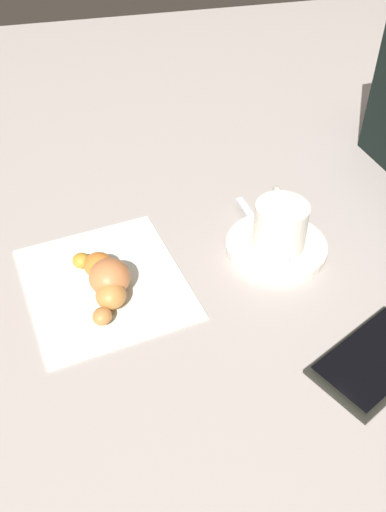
{
  "coord_description": "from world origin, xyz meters",
  "views": [
    {
      "loc": [
        -0.12,
        -0.44,
        0.45
      ],
      "look_at": [
        -0.01,
        0.02,
        0.02
      ],
      "focal_mm": 38.46,
      "sensor_mm": 36.0,
      "label": 1
    }
  ],
  "objects_px": {
    "teaspoon": "(269,241)",
    "sugar_packet": "(284,228)",
    "espresso_cup": "(280,224)",
    "cell_phone": "(376,359)",
    "saucer": "(276,247)",
    "napkin": "(105,282)",
    "croissant": "(106,278)"
  },
  "relations": [
    {
      "from": "croissant",
      "to": "napkin",
      "type": "bearing_deg",
      "value": 98.09
    },
    {
      "from": "espresso_cup",
      "to": "sugar_packet",
      "type": "xyz_separation_m",
      "value": [
        0.02,
        0.02,
        -0.03
      ]
    },
    {
      "from": "saucer",
      "to": "napkin",
      "type": "xyz_separation_m",
      "value": [
        -0.21,
        -0.01,
        -0.0
      ]
    },
    {
      "from": "saucer",
      "to": "espresso_cup",
      "type": "height_order",
      "value": "espresso_cup"
    },
    {
      "from": "teaspoon",
      "to": "cell_phone",
      "type": "relative_size",
      "value": 0.93
    },
    {
      "from": "espresso_cup",
      "to": "sugar_packet",
      "type": "relative_size",
      "value": 1.66
    },
    {
      "from": "espresso_cup",
      "to": "cell_phone",
      "type": "relative_size",
      "value": 0.62
    },
    {
      "from": "teaspoon",
      "to": "croissant",
      "type": "height_order",
      "value": "croissant"
    },
    {
      "from": "saucer",
      "to": "teaspoon",
      "type": "height_order",
      "value": "teaspoon"
    },
    {
      "from": "teaspoon",
      "to": "sugar_packet",
      "type": "relative_size",
      "value": 2.5
    },
    {
      "from": "napkin",
      "to": "teaspoon",
      "type": "bearing_deg",
      "value": 2.97
    },
    {
      "from": "espresso_cup",
      "to": "croissant",
      "type": "relative_size",
      "value": 0.77
    },
    {
      "from": "sugar_packet",
      "to": "croissant",
      "type": "bearing_deg",
      "value": 64.39
    },
    {
      "from": "teaspoon",
      "to": "sugar_packet",
      "type": "distance_m",
      "value": 0.03
    },
    {
      "from": "sugar_packet",
      "to": "cell_phone",
      "type": "height_order",
      "value": "sugar_packet"
    },
    {
      "from": "sugar_packet",
      "to": "napkin",
      "type": "xyz_separation_m",
      "value": [
        -0.23,
        -0.03,
        -0.01
      ]
    },
    {
      "from": "sugar_packet",
      "to": "cell_phone",
      "type": "xyz_separation_m",
      "value": [
        0.02,
        -0.21,
        -0.01
      ]
    },
    {
      "from": "saucer",
      "to": "espresso_cup",
      "type": "bearing_deg",
      "value": 37.0
    },
    {
      "from": "espresso_cup",
      "to": "sugar_packet",
      "type": "height_order",
      "value": "espresso_cup"
    },
    {
      "from": "saucer",
      "to": "teaspoon",
      "type": "xyz_separation_m",
      "value": [
        -0.01,
        0.0,
        0.01
      ]
    },
    {
      "from": "saucer",
      "to": "croissant",
      "type": "xyz_separation_m",
      "value": [
        -0.21,
        -0.02,
        0.01
      ]
    },
    {
      "from": "saucer",
      "to": "espresso_cup",
      "type": "relative_size",
      "value": 1.31
    },
    {
      "from": "saucer",
      "to": "sugar_packet",
      "type": "distance_m",
      "value": 0.03
    },
    {
      "from": "saucer",
      "to": "napkin",
      "type": "relative_size",
      "value": 0.64
    },
    {
      "from": "saucer",
      "to": "teaspoon",
      "type": "bearing_deg",
      "value": 161.87
    },
    {
      "from": "teaspoon",
      "to": "cell_phone",
      "type": "distance_m",
      "value": 0.19
    },
    {
      "from": "sugar_packet",
      "to": "saucer",
      "type": "bearing_deg",
      "value": 104.84
    },
    {
      "from": "espresso_cup",
      "to": "croissant",
      "type": "height_order",
      "value": "espresso_cup"
    },
    {
      "from": "napkin",
      "to": "croissant",
      "type": "distance_m",
      "value": 0.02
    },
    {
      "from": "espresso_cup",
      "to": "saucer",
      "type": "bearing_deg",
      "value": -143.0
    },
    {
      "from": "sugar_packet",
      "to": "cell_phone",
      "type": "bearing_deg",
      "value": 149.72
    },
    {
      "from": "saucer",
      "to": "croissant",
      "type": "height_order",
      "value": "croissant"
    }
  ]
}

